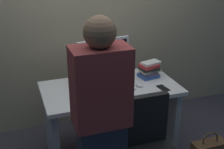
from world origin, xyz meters
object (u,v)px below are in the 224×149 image
keyboard (113,90)px  cell_phone (163,88)px  mouse (139,85)px  book_stack (149,70)px  monitor (104,59)px  cup_near_keyboard (80,96)px  person_at_desk (101,124)px  desk (110,108)px

keyboard → cell_phone: 0.49m
mouse → book_stack: (0.19, 0.17, 0.07)m
monitor → cup_near_keyboard: (-0.33, -0.31, -0.21)m
cup_near_keyboard → cell_phone: bearing=-0.8°
person_at_desk → keyboard: 0.74m
cup_near_keyboard → cell_phone: size_ratio=0.67×
desk → keyboard: bearing=-94.1°
keyboard → mouse: bearing=3.2°
cup_near_keyboard → cell_phone: cup_near_keyboard is taller
desk → person_at_desk: person_at_desk is taller
desk → keyboard: 0.27m
person_at_desk → monitor: bearing=70.9°
monitor → desk: bearing=-75.7°
monitor → book_stack: bearing=-2.6°
desk → book_stack: 0.57m
keyboard → person_at_desk: bearing=-115.0°
desk → cell_phone: bearing=-23.9°
mouse → cup_near_keyboard: 0.64m
cell_phone → person_at_desk: bearing=-152.3°
cup_near_keyboard → monitor: bearing=43.5°
book_stack → cell_phone: book_stack is taller
cup_near_keyboard → keyboard: bearing=16.5°
keyboard → cup_near_keyboard: bearing=-162.5°
cell_phone → book_stack: bearing=85.2°
monitor → cell_phone: (0.50, -0.32, -0.25)m
monitor → book_stack: size_ratio=2.28×
mouse → cup_near_keyboard: size_ratio=1.03×
monitor → book_stack: 0.52m
person_at_desk → cup_near_keyboard: person_at_desk is taller
person_at_desk → cell_phone: size_ratio=11.38×
desk → cup_near_keyboard: (-0.35, -0.20, 0.29)m
monitor → cell_phone: monitor is taller
desk → mouse: 0.38m
monitor → keyboard: monitor is taller
person_at_desk → cup_near_keyboard: bearing=92.7°
person_at_desk → book_stack: bearing=46.9°
mouse → book_stack: bearing=42.6°
book_stack → desk: bearing=-168.9°
person_at_desk → book_stack: size_ratio=6.93×
desk → keyboard: size_ratio=3.10×
monitor → mouse: size_ratio=5.40×
person_at_desk → cell_phone: person_at_desk is taller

